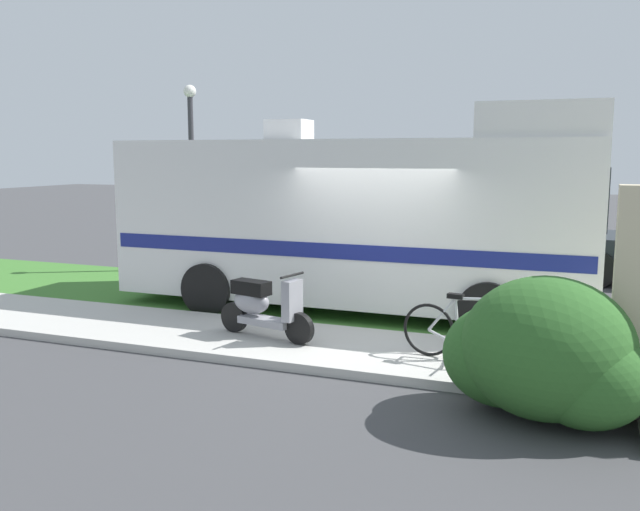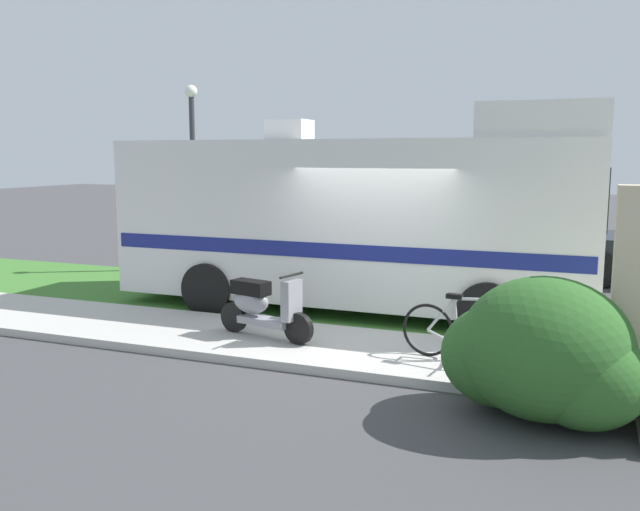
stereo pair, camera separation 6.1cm
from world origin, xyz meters
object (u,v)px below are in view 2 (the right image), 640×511
Objects in this scene: motorhome_rv at (360,218)px; bicycle at (469,332)px; scooter at (262,306)px; street_lamp_post at (193,160)px.

motorhome_rv is 3.66m from bicycle.
scooter is 0.91× the size of bicycle.
bicycle is at bearing -48.96° from motorhome_rv.
street_lamp_post reaches higher than scooter.
motorhome_rv is 4.53× the size of bicycle.
street_lamp_post is at bearing 130.15° from scooter.
scooter is 2.93m from bicycle.
bicycle is at bearing -35.25° from street_lamp_post.
motorhome_rv is at bearing -26.22° from street_lamp_post.
street_lamp_post is at bearing 153.78° from motorhome_rv.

